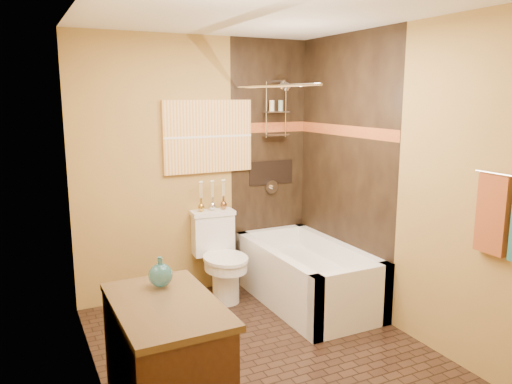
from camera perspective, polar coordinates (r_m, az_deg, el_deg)
floor at (r=3.98m, az=1.42°, el=-18.25°), size 3.00×3.00×0.00m
wall_left at (r=3.18m, az=-18.04°, el=-2.16°), size 0.02×3.00×2.50m
wall_right at (r=4.22m, az=16.09°, el=1.12°), size 0.02×3.00×2.50m
wall_back at (r=4.90m, az=-6.67°, el=2.79°), size 2.40×0.02×2.50m
wall_front at (r=2.36m, az=18.82°, el=-6.72°), size 2.40×0.02×2.50m
ceiling at (r=3.52m, az=1.63°, el=20.10°), size 3.00×3.00×0.00m
alcove_tile_back at (r=5.20m, az=1.46°, el=3.33°), size 0.85×0.01×2.50m
alcove_tile_right at (r=4.79m, az=9.97°, el=2.51°), size 0.01×1.50×2.50m
mosaic_band_back at (r=5.15m, az=1.54°, el=7.39°), size 0.85×0.01×0.10m
mosaic_band_right at (r=4.75m, az=10.02°, el=6.92°), size 0.01×1.50×0.10m
alcove_niche at (r=5.22m, az=1.73°, el=2.24°), size 0.50×0.01×0.25m
shower_fixtures at (r=5.07m, az=2.32°, el=7.85°), size 0.24×0.33×1.16m
curtain_rod at (r=4.32m, az=1.65°, el=12.01°), size 0.03×1.55×0.03m
towel_rust at (r=3.59m, az=25.40°, el=-2.35°), size 0.05×0.22×0.52m
sunset_painting at (r=4.88m, az=-5.49°, el=6.32°), size 0.90×0.04×0.70m
vanity_mirror at (r=2.64m, az=-16.49°, el=0.86°), size 0.01×1.00×0.90m
bathtub at (r=4.84m, az=5.79°, el=-9.92°), size 0.80×1.50×0.55m
toilet at (r=4.85m, az=-4.09°, el=-7.32°), size 0.43×0.64×0.83m
vanity at (r=3.07m, az=-10.19°, el=-19.24°), size 0.57×0.92×0.81m
teal_bottle at (r=3.09m, az=-10.87°, el=-8.96°), size 0.19×0.19×0.23m
bud_vases at (r=4.88m, az=-5.01°, el=-0.31°), size 0.30×0.06×0.29m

